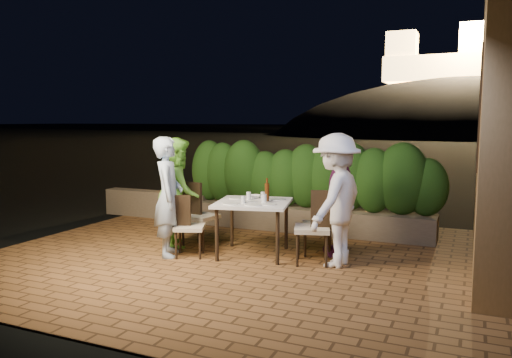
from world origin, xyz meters
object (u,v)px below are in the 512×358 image
Objects in this scene: bowl at (254,196)px; diner_green at (179,192)px; chair_left_back at (200,215)px; parapet_lamp at (170,189)px; dining_table at (253,228)px; chair_right_back at (317,223)px; diner_purple at (338,199)px; beer_bottle at (267,190)px; diner_blue at (168,197)px; chair_right_front at (312,227)px; diner_white at (336,200)px; chair_left_front at (190,226)px.

bowl is 0.11× the size of diner_green.
diner_green reaches higher than chair_left_back.
chair_left_back is 6.79× the size of parapet_lamp.
parapet_lamp is at bearing 143.07° from chair_left_back.
dining_table is at bearing -69.53° from bowl.
chair_left_back reaches higher than chair_right_back.
bowl is 0.19× the size of chair_left_back.
parapet_lamp is at bearing -137.30° from diner_purple.
beer_bottle is 0.20× the size of diner_green.
diner_green is (-1.11, -0.25, 0.03)m from bowl.
diner_blue is (-1.05, -0.49, 0.44)m from dining_table.
chair_right_front is 0.62× the size of diner_purple.
parapet_lamp is at bearing 4.95° from diner_blue.
diner_purple is at bearing -158.97° from diner_white.
chair_right_front is at bearing -28.15° from parapet_lamp.
bowl is 0.20× the size of chair_right_back.
diner_purple is (2.11, 0.99, -0.04)m from diner_blue.
beer_bottle is at bearing -94.05° from diner_purple.
bowl is at bearing 24.79° from chair_left_front.
bowl is at bearing -12.80° from chair_right_back.
parapet_lamp is at bearing -45.30° from chair_right_front.
chair_left_back reaches higher than dining_table.
diner_green reaches higher than parapet_lamp.
parapet_lamp is (-1.72, 2.14, 0.15)m from chair_left_front.
bowl is 0.97m from chair_right_back.
diner_purple reaches higher than chair_left_front.
dining_table is at bearing -93.28° from diner_blue.
diner_green is 2.12m from parapet_lamp.
diner_white reaches higher than parapet_lamp.
diner_green is (-0.17, 0.54, -0.02)m from diner_blue.
chair_left_back is 0.61× the size of diner_purple.
dining_table is 0.60× the size of diner_blue.
diner_green is at bearing -177.96° from beer_bottle.
chair_left_front is at bearing -132.88° from bowl.
chair_left_back is at bearing -8.94° from chair_right_back.
diner_white is at bearing -14.44° from bowl.
beer_bottle is 0.33× the size of chair_right_front.
diner_blue reaches higher than parapet_lamp.
diner_green is (-1.22, 0.05, 0.43)m from dining_table.
bowl is 1.26× the size of parapet_lamp.
chair_right_back reaches higher than chair_left_front.
parapet_lamp is (-2.38, 1.43, -0.20)m from bowl.
chair_left_back is 0.58× the size of diner_blue.
chair_right_front is 0.59× the size of diner_blue.
diner_white is (2.22, 0.46, 0.03)m from diner_blue.
diner_white is 12.14× the size of parapet_lamp.
parapet_lamp is (-1.60, 1.63, 0.09)m from chair_left_back.
diner_white is at bearing 5.16° from chair_left_back.
diner_blue is (-0.16, -0.58, 0.34)m from chair_left_back.
diner_blue reaches higher than bowl.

